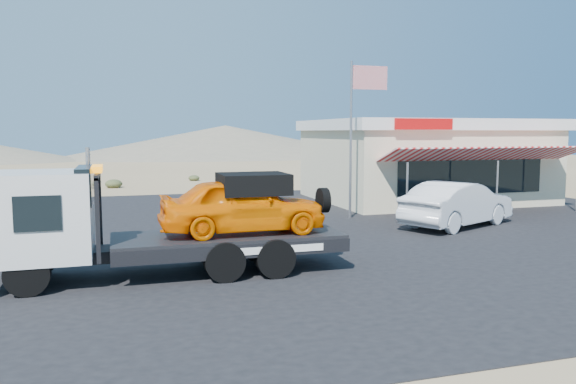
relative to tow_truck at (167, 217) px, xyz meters
name	(u,v)px	position (x,y,z in m)	size (l,w,h in m)	color
ground	(262,249)	(2.87, 2.32, -1.40)	(120.00, 120.00, 0.00)	#927A53
asphalt_lot	(296,228)	(4.87, 5.32, -1.39)	(32.00, 24.00, 0.02)	black
tow_truck	(167,217)	(0.00, 0.00, 0.00)	(7.75, 2.30, 2.59)	black
white_sedan	(457,204)	(10.40, 3.88, -0.58)	(1.69, 4.84, 1.59)	silver
jerky_store	(423,160)	(13.37, 11.29, 0.59)	(10.40, 9.97, 3.90)	beige
flagpole	(357,121)	(7.80, 6.82, 2.37)	(1.55, 0.10, 6.00)	#99999E
distant_hills	(63,144)	(-6.91, 57.46, 0.49)	(126.00, 48.00, 4.20)	#726B59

